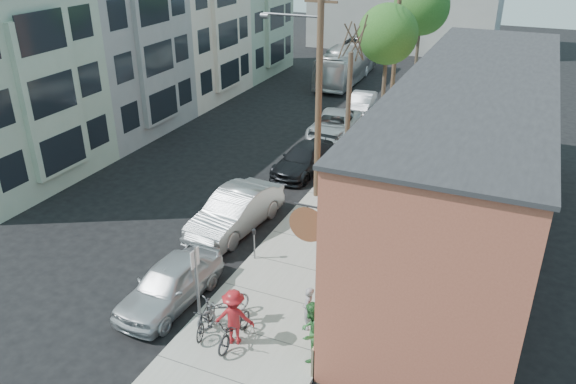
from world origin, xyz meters
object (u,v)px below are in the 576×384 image
at_px(car_2, 304,159).
at_px(patron_grey, 308,308).
at_px(parking_meter_far, 327,163).
at_px(car_4, 362,103).
at_px(utility_pole_near, 318,84).
at_px(car_0, 170,283).
at_px(tree_leafy_far, 422,7).
at_px(cyclist, 234,317).
at_px(sign_post, 197,278).
at_px(patio_chair_b, 331,296).
at_px(car_1, 236,211).
at_px(tree_leafy_mid, 388,35).
at_px(parked_bike_a, 206,318).
at_px(car_3, 334,125).
at_px(parked_bike_b, 224,307).
at_px(parking_meter_near, 254,239).
at_px(patio_chair_a, 344,277).
at_px(patron_green, 311,332).
at_px(tree_bare, 348,114).
at_px(bus, 347,63).

bearing_deg(car_2, patron_grey, -62.02).
height_order(parking_meter_far, car_4, parking_meter_far).
bearing_deg(utility_pole_near, car_0, -99.64).
bearing_deg(tree_leafy_far, cyclist, -88.07).
xyz_separation_m(utility_pole_near, car_2, (-1.63, 2.61, -4.73)).
relative_size(sign_post, patio_chair_b, 3.18).
bearing_deg(sign_post, car_4, 94.24).
distance_m(sign_post, car_1, 6.37).
distance_m(tree_leafy_mid, patio_chair_b, 18.71).
xyz_separation_m(utility_pole_near, patron_grey, (3.18, -8.93, -4.52)).
relative_size(utility_pole_near, car_4, 2.48).
height_order(sign_post, car_4, sign_post).
bearing_deg(parked_bike_a, car_3, 85.56).
distance_m(patio_chair_b, parked_bike_b, 3.51).
bearing_deg(utility_pole_near, cyclist, -82.28).
height_order(parking_meter_near, tree_leafy_mid, tree_leafy_mid).
bearing_deg(patio_chair_a, cyclist, -130.41).
relative_size(patio_chair_b, car_4, 0.22).
distance_m(utility_pole_near, patron_green, 11.65).
bearing_deg(cyclist, car_3, -96.14).
distance_m(utility_pole_near, parked_bike_a, 11.37).
bearing_deg(parked_bike_a, parking_meter_far, 80.84).
xyz_separation_m(utility_pole_near, car_3, (-1.92, 8.11, -4.67)).
xyz_separation_m(utility_pole_near, patio_chair_a, (3.55, -6.43, -4.82)).
height_order(sign_post, parking_meter_near, sign_post).
bearing_deg(patron_green, patio_chair_b, -170.49).
bearing_deg(tree_bare, parked_bike_a, -90.24).
distance_m(sign_post, car_0, 2.01).
bearing_deg(patron_green, car_2, -153.81).
xyz_separation_m(patio_chair_b, patron_green, (0.27, -2.50, 0.51)).
bearing_deg(patron_green, patron_grey, -151.16).
xyz_separation_m(patron_grey, car_3, (-5.10, 17.04, -0.15)).
bearing_deg(sign_post, patron_green, -1.36).
xyz_separation_m(tree_leafy_far, cyclist, (1.00, -29.75, -5.13)).
relative_size(parking_meter_far, parked_bike_a, 0.75).
height_order(car_2, bus, bus).
distance_m(parking_meter_far, patron_green, 12.74).
bearing_deg(sign_post, parking_meter_far, 90.48).
height_order(patio_chair_a, patio_chair_b, same).
height_order(tree_bare, cyclist, tree_bare).
xyz_separation_m(patron_grey, parked_bike_b, (-2.56, -0.73, -0.21)).
distance_m(parked_bike_b, car_4, 23.06).
bearing_deg(patio_chair_b, tree_leafy_far, 85.05).
bearing_deg(cyclist, car_0, -35.47).
bearing_deg(parked_bike_a, parked_bike_b, 56.49).
bearing_deg(cyclist, parking_meter_far, -99.19).
bearing_deg(parking_meter_far, cyclist, -82.86).
distance_m(utility_pole_near, tree_leafy_mid, 10.07).
xyz_separation_m(tree_bare, car_3, (-2.32, 4.89, -2.42)).
xyz_separation_m(sign_post, parking_meter_far, (-0.10, 12.04, -0.85)).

